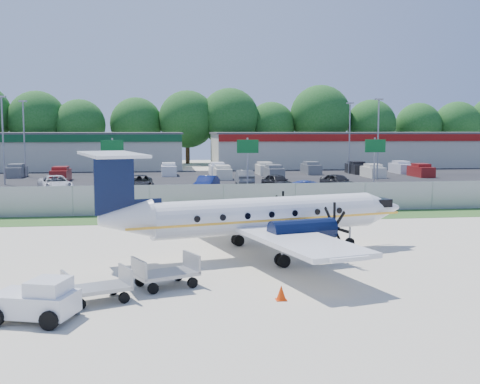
{
  "coord_description": "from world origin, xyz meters",
  "views": [
    {
      "loc": [
        -4.52,
        -26.35,
        5.73
      ],
      "look_at": [
        0.0,
        6.0,
        2.3
      ],
      "focal_mm": 45.0,
      "sensor_mm": 36.0,
      "label": 1
    }
  ],
  "objects": [
    {
      "name": "sign_right",
      "position": [
        14.0,
        22.91,
        3.61
      ],
      "size": [
        1.8,
        0.26,
        5.0
      ],
      "color": "gray",
      "rests_on": "ground"
    },
    {
      "name": "ground",
      "position": [
        0.0,
        0.0,
        0.0
      ],
      "size": [
        170.0,
        170.0,
        0.0
      ],
      "primitive_type": "plane",
      "color": "beige",
      "rests_on": "ground"
    },
    {
      "name": "grass_verge",
      "position": [
        0.0,
        12.0,
        0.01
      ],
      "size": [
        170.0,
        4.0,
        0.02
      ],
      "primitive_type": "cube",
      "color": "#2D561E",
      "rests_on": "ground"
    },
    {
      "name": "parked_car_d",
      "position": [
        6.89,
        29.61,
        0.0
      ],
      "size": [
        2.8,
        4.58,
        1.46
      ],
      "primitive_type": "imported",
      "rotation": [
        0.0,
        0.0,
        0.27
      ],
      "color": "black",
      "rests_on": "ground"
    },
    {
      "name": "building_east",
      "position": [
        26.0,
        61.98,
        2.63
      ],
      "size": [
        44.4,
        12.4,
        5.24
      ],
      "color": "#BAB9A8",
      "rests_on": "ground"
    },
    {
      "name": "access_road",
      "position": [
        0.0,
        19.0,
        0.01
      ],
      "size": [
        170.0,
        8.0,
        0.02
      ],
      "primitive_type": "cube",
      "color": "black",
      "rests_on": "ground"
    },
    {
      "name": "sign_left",
      "position": [
        -8.0,
        22.91,
        3.61
      ],
      "size": [
        1.8,
        0.26,
        5.0
      ],
      "color": "gray",
      "rests_on": "ground"
    },
    {
      "name": "parked_car_e",
      "position": [
        12.5,
        28.48,
        0.0
      ],
      "size": [
        2.92,
        4.76,
        1.51
      ],
      "primitive_type": "imported",
      "rotation": [
        0.0,
        0.0,
        0.27
      ],
      "color": "black",
      "rests_on": "ground"
    },
    {
      "name": "perimeter_fence",
      "position": [
        0.0,
        14.0,
        1.0
      ],
      "size": [
        120.0,
        0.06,
        1.99
      ],
      "color": "gray",
      "rests_on": "ground"
    },
    {
      "name": "baggage_cart_near",
      "position": [
        -6.53,
        -6.4,
        0.51
      ],
      "size": [
        2.41,
        1.96,
        1.1
      ],
      "color": "gray",
      "rests_on": "ground"
    },
    {
      "name": "road_car_mid",
      "position": [
        6.87,
        20.44,
        0.0
      ],
      "size": [
        4.94,
        2.21,
        1.58
      ],
      "primitive_type": "imported",
      "rotation": [
        0.0,
        0.0,
        -1.69
      ],
      "color": "navy",
      "rests_on": "ground"
    },
    {
      "name": "pushback_tug",
      "position": [
        -8.09,
        -8.13,
        0.61
      ],
      "size": [
        2.7,
        2.32,
        1.28
      ],
      "color": "silver",
      "rests_on": "ground"
    },
    {
      "name": "light_pole_sw",
      "position": [
        -20.0,
        48.0,
        5.23
      ],
      "size": [
        0.9,
        0.35,
        9.09
      ],
      "color": "gray",
      "rests_on": "ground"
    },
    {
      "name": "sign_mid",
      "position": [
        3.0,
        22.91,
        3.61
      ],
      "size": [
        1.8,
        0.26,
        5.0
      ],
      "color": "gray",
      "rests_on": "ground"
    },
    {
      "name": "baggage_cart_far",
      "position": [
        -4.22,
        -4.81,
        0.54
      ],
      "size": [
        2.54,
        2.09,
        1.15
      ],
      "color": "gray",
      "rests_on": "ground"
    },
    {
      "name": "parked_car_a",
      "position": [
        -13.57,
        29.44,
        0.0
      ],
      "size": [
        4.11,
        6.11,
        1.56
      ],
      "primitive_type": "imported",
      "rotation": [
        0.0,
        0.0,
        0.3
      ],
      "color": "silver",
      "rests_on": "ground"
    },
    {
      "name": "parked_car_f",
      "position": [
        -7.44,
        34.11,
        0.0
      ],
      "size": [
        1.46,
        4.06,
        1.33
      ],
      "primitive_type": "imported",
      "rotation": [
        0.0,
        0.0,
        3.13
      ],
      "color": "silver",
      "rests_on": "ground"
    },
    {
      "name": "parking_lot",
      "position": [
        0.0,
        40.0,
        0.01
      ],
      "size": [
        170.0,
        32.0,
        0.02
      ],
      "primitive_type": "cube",
      "color": "black",
      "rests_on": "ground"
    },
    {
      "name": "light_pole_se",
      "position": [
        20.0,
        48.0,
        5.23
      ],
      "size": [
        0.9,
        0.35,
        9.09
      ],
      "color": "gray",
      "rests_on": "ground"
    },
    {
      "name": "parked_car_c",
      "position": [
        0.02,
        28.22,
        0.0
      ],
      "size": [
        2.87,
        4.71,
        1.46
      ],
      "primitive_type": "imported",
      "rotation": [
        0.0,
        0.0,
        -0.32
      ],
      "color": "navy",
      "rests_on": "ground"
    },
    {
      "name": "cone_starboard_wing",
      "position": [
        -0.72,
        12.7,
        0.25
      ],
      "size": [
        0.38,
        0.38,
        0.53
      ],
      "color": "#E83807",
      "rests_on": "ground"
    },
    {
      "name": "building_west",
      "position": [
        -24.0,
        61.98,
        2.63
      ],
      "size": [
        46.4,
        12.4,
        5.24
      ],
      "color": "#BAB9A8",
      "rests_on": "ground"
    },
    {
      "name": "light_pole_nw",
      "position": [
        -20.0,
        38.0,
        5.23
      ],
      "size": [
        0.9,
        0.35,
        9.09
      ],
      "color": "gray",
      "rests_on": "ground"
    },
    {
      "name": "parked_car_g",
      "position": [
        4.46,
        34.77,
        0.0
      ],
      "size": [
        1.74,
        4.68,
        1.53
      ],
      "primitive_type": "imported",
      "rotation": [
        0.0,
        0.0,
        3.12
      ],
      "color": "#595B5E",
      "rests_on": "ground"
    },
    {
      "name": "tree_line",
      "position": [
        0.0,
        74.0,
        0.0
      ],
      "size": [
        112.0,
        6.0,
        14.0
      ],
      "primitive_type": null,
      "color": "#174D16",
      "rests_on": "ground"
    },
    {
      "name": "aircraft",
      "position": [
        0.1,
        0.2,
        1.84
      ],
      "size": [
        15.6,
        15.25,
        4.76
      ],
      "color": "silver",
      "rests_on": "ground"
    },
    {
      "name": "parked_car_b",
      "position": [
        -6.08,
        29.33,
        0.0
      ],
      "size": [
        2.71,
        5.54,
        1.52
      ],
      "primitive_type": "imported",
      "rotation": [
        0.0,
        0.0,
        0.04
      ],
      "color": "black",
      "rests_on": "ground"
    },
    {
      "name": "light_pole_ne",
      "position": [
        20.0,
        38.0,
        5.23
      ],
      "size": [
        0.9,
        0.35,
        9.09
      ],
      "color": "gray",
      "rests_on": "ground"
    },
    {
      "name": "cone_port_wing",
      "position": [
        -0.42,
        -7.01,
        0.24
      ],
      "size": [
        0.36,
        0.36,
        0.52
      ],
      "color": "#E83807",
      "rests_on": "ground"
    },
    {
      "name": "far_parking_rows",
      "position": [
        0.0,
        45.0,
        0.0
      ],
      "size": [
        56.0,
        10.0,
        1.6
      ],
      "primitive_type": null,
      "color": "gray",
      "rests_on": "ground"
    }
  ]
}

